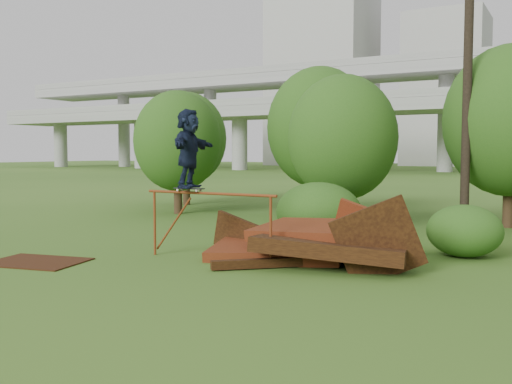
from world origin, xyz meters
The scene contains 16 objects.
ground centered at (0.00, 0.00, 0.00)m, with size 240.00×240.00×0.00m, color #2D5116.
scrap_pile centered at (0.36, 2.43, 0.42)m, with size 5.75×3.39×2.01m.
grind_rail centered at (-1.73, 1.45, 1.22)m, with size 3.50×0.08×1.60m.
skateboard centered at (-2.30, 1.45, 1.66)m, with size 0.76×0.21×0.08m.
skater centered at (-2.30, 1.45, 2.61)m, with size 1.72×0.55×1.86m, color black.
flat_plate centered at (-5.07, -0.66, 0.01)m, with size 2.11×1.51×0.03m, color #32180A.
tree_0 centered at (-8.56, 9.30, 2.97)m, with size 3.56×3.56×5.03m.
tree_1 centered at (-3.58, 12.29, 3.52)m, with size 4.32×4.32×6.01m.
tree_2 centered at (-1.09, 8.32, 2.99)m, with size 3.59×3.59×5.06m.
tree_3 centered at (3.70, 11.23, 3.55)m, with size 4.38×4.38×6.08m.
tree_6 centered at (-10.65, 12.72, 3.17)m, with size 3.86×3.86×5.39m.
shrub_left centered at (-0.62, 5.27, 0.84)m, with size 2.44×2.25×1.69m, color #214C14.
shrub_right centered at (3.35, 4.84, 0.63)m, with size 1.79×1.64×1.27m, color #214C14.
utility_pole centered at (2.59, 9.44, 5.16)m, with size 1.40×0.28×10.18m.
building_left centered at (-38.00, 95.00, 17.50)m, with size 18.00×16.00×35.00m, color #9E9E99.
building_right centered at (-16.00, 102.00, 14.00)m, with size 14.00×14.00×28.00m, color #9E9E99.
Camera 1 is at (5.62, -9.44, 2.52)m, focal length 40.00 mm.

